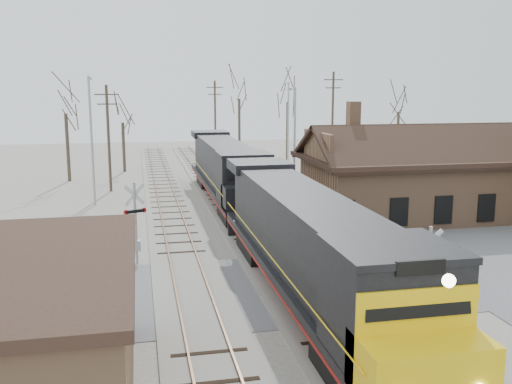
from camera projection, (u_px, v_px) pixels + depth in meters
ground at (292, 286)px, 25.83m from camera, size 140.00×140.00×0.00m
road at (292, 286)px, 25.83m from camera, size 60.00×9.00×0.03m
track_main at (236, 214)px, 40.26m from camera, size 3.40×90.00×0.24m
track_siding at (172, 216)px, 39.36m from camera, size 3.40×90.00×0.24m
depot at (414, 182)px, 39.34m from camera, size 15.20×9.31×7.90m
locomotive_lead at (311, 250)px, 22.62m from camera, size 3.24×21.68×4.82m
locomotive_trailing at (226, 171)px, 43.76m from camera, size 3.24×21.68×4.56m
crossbuck_near at (428, 277)px, 21.60m from camera, size 1.07×0.34×3.78m
crossbuck_far at (136, 226)px, 28.80m from camera, size 1.14×0.52×4.21m
streetlight_a at (91, 134)px, 42.57m from camera, size 0.25×2.04×9.68m
streetlight_b at (294, 136)px, 45.84m from camera, size 0.25×2.04×8.85m
streetlight_c at (288, 122)px, 59.82m from camera, size 0.25×2.04×9.34m
utility_pole_a at (109, 136)px, 48.31m from camera, size 2.00×0.24×9.04m
utility_pole_b at (215, 120)px, 67.70m from camera, size 2.00×0.24×9.58m
utility_pole_c at (332, 121)px, 57.68m from camera, size 2.00×0.24×10.35m
tree_a at (65, 102)px, 53.08m from camera, size 4.27×4.27×10.46m
tree_b at (122, 115)px, 59.37m from camera, size 3.45×3.45×8.46m
tree_c at (239, 89)px, 70.37m from camera, size 4.93×4.93×12.08m
tree_d at (288, 92)px, 66.42m from camera, size 4.76×4.76×11.66m
tree_e at (399, 103)px, 65.30m from camera, size 4.01×4.01×9.82m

